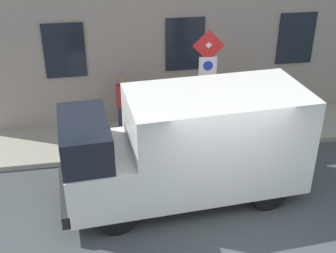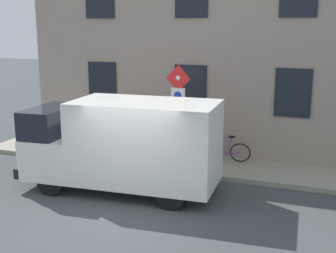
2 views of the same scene
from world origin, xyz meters
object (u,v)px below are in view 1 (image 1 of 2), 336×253
delivery_van (189,145)px  litter_bin (163,131)px  bicycle_purple (231,110)px  bicycle_black (200,112)px  sign_post_stacked (207,77)px  pedestrian (124,103)px

delivery_van → litter_bin: size_ratio=6.06×
delivery_van → bicycle_purple: delivery_van is taller
bicycle_purple → bicycle_black: bearing=-6.6°
delivery_van → bicycle_purple: bearing=-125.9°
sign_post_stacked → bicycle_purple: bearing=-41.7°
bicycle_purple → bicycle_black: 0.93m
bicycle_black → pedestrian: 2.29m
sign_post_stacked → bicycle_purple: sign_post_stacked is taller
sign_post_stacked → bicycle_purple: 2.30m
litter_bin → delivery_van: bearing=-173.5°
bicycle_black → sign_post_stacked: bearing=76.6°
pedestrian → delivery_van: bearing=24.4°
sign_post_stacked → bicycle_black: bearing=-7.8°
sign_post_stacked → bicycle_black: (1.24, -0.17, -1.58)m
bicycle_purple → litter_bin: bearing=20.0°
bicycle_black → pedestrian: pedestrian is taller
sign_post_stacked → litter_bin: 1.86m
sign_post_stacked → bicycle_black: sign_post_stacked is taller
bicycle_black → pedestrian: (-0.23, 2.21, 0.56)m
delivery_van → bicycle_purple: size_ratio=3.17×
bicycle_black → litter_bin: bearing=35.5°
sign_post_stacked → bicycle_purple: (1.24, -1.11, -1.58)m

